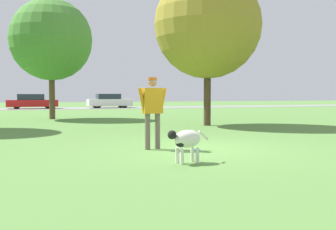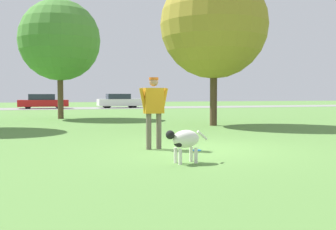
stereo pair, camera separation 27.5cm
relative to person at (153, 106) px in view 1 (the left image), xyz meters
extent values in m
plane|color=#56843D|center=(1.08, -0.33, -1.07)|extent=(120.00, 120.00, 0.00)
cube|color=gray|center=(1.08, 29.53, -1.06)|extent=(120.00, 6.00, 0.01)
cylinder|color=#665B4C|center=(0.13, 0.01, -0.63)|extent=(0.14, 0.14, 0.89)
cylinder|color=#665B4C|center=(-0.13, -0.01, -0.63)|extent=(0.14, 0.14, 0.89)
cube|color=#C68419|center=(0.00, 0.00, 0.13)|extent=(0.49, 0.25, 0.63)
cylinder|color=#C68419|center=(0.27, 0.02, 0.13)|extent=(0.22, 0.10, 0.63)
cylinder|color=#C68419|center=(-0.27, -0.02, 0.13)|extent=(0.22, 0.10, 0.63)
sphere|color=#A87A5B|center=(0.00, 0.00, 0.59)|extent=(0.24, 0.24, 0.22)
cylinder|color=#D15B19|center=(0.00, 0.00, 0.67)|extent=(0.25, 0.25, 0.06)
ellipsoid|color=silver|center=(0.08, -2.08, -0.59)|extent=(0.61, 0.43, 0.35)
ellipsoid|color=black|center=(-0.07, -2.11, -0.65)|extent=(0.23, 0.27, 0.19)
sphere|color=black|center=(-0.26, -2.14, -0.49)|extent=(0.20, 0.20, 0.17)
cylinder|color=silver|center=(-0.08, -2.21, -0.92)|extent=(0.08, 0.08, 0.31)
cylinder|color=silver|center=(-0.11, -2.02, -0.92)|extent=(0.08, 0.08, 0.31)
cylinder|color=silver|center=(0.27, -2.15, -0.92)|extent=(0.08, 0.08, 0.31)
cylinder|color=silver|center=(0.24, -1.96, -0.92)|extent=(0.08, 0.08, 0.31)
cylinder|color=silver|center=(0.45, -2.03, -0.54)|extent=(0.24, 0.08, 0.21)
cylinder|color=#268CE5|center=(0.92, -0.55, -1.06)|extent=(0.22, 0.22, 0.02)
torus|color=#268CE5|center=(0.92, -0.55, -1.06)|extent=(0.22, 0.22, 0.02)
cylinder|color=brown|center=(-1.75, 13.19, 0.26)|extent=(0.31, 0.31, 2.67)
sphere|color=#4C8938|center=(-1.75, 13.19, 3.26)|extent=(4.44, 4.44, 4.44)
cylinder|color=#4C3826|center=(4.41, 6.32, 0.24)|extent=(0.31, 0.31, 2.61)
sphere|color=olive|center=(4.41, 6.32, 3.27)|extent=(4.61, 4.61, 4.61)
cube|color=red|center=(-2.74, 29.61, -0.55)|extent=(4.57, 1.76, 0.63)
cube|color=#232D38|center=(-2.88, 29.61, 0.03)|extent=(2.38, 1.50, 0.55)
cylinder|color=black|center=(-1.38, 30.36, -0.78)|extent=(0.58, 0.21, 0.58)
cylinder|color=black|center=(-1.37, 28.89, -0.78)|extent=(0.58, 0.21, 0.58)
cylinder|color=black|center=(-4.12, 30.34, -0.78)|extent=(0.58, 0.21, 0.58)
cylinder|color=black|center=(-4.10, 28.86, -0.78)|extent=(0.58, 0.21, 0.58)
cube|color=white|center=(4.51, 29.50, -0.52)|extent=(4.34, 1.91, 0.68)
cube|color=#232D38|center=(4.38, 29.50, 0.08)|extent=(2.27, 1.61, 0.51)
cylinder|color=black|center=(5.79, 30.32, -0.77)|extent=(0.61, 0.21, 0.60)
cylinder|color=black|center=(5.82, 28.73, -0.77)|extent=(0.61, 0.21, 0.60)
cylinder|color=black|center=(3.21, 30.27, -0.77)|extent=(0.61, 0.21, 0.60)
cylinder|color=black|center=(3.24, 28.68, -0.77)|extent=(0.61, 0.21, 0.60)
camera|label=1|loc=(-2.81, -9.24, 0.29)|focal=42.00mm
camera|label=2|loc=(-2.55, -9.32, 0.29)|focal=42.00mm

